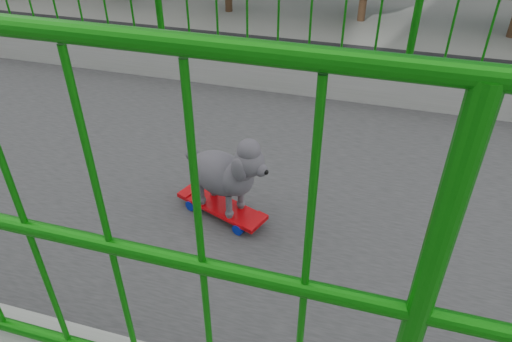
{
  "coord_description": "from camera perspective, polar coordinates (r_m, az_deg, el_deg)",
  "views": [
    {
      "loc": [
        2.14,
        5.85,
        8.69
      ],
      "look_at": [
        -0.23,
        5.16,
        6.97
      ],
      "focal_mm": 33.25,
      "sensor_mm": 36.0,
      "label": 1
    }
  ],
  "objects": [
    {
      "name": "car_1",
      "position": [
        14.11,
        1.85,
        0.89
      ],
      "size": [
        1.63,
        4.66,
        1.54
      ],
      "primitive_type": "imported",
      "color": "#97989C",
      "rests_on": "ground"
    },
    {
      "name": "skateboard",
      "position": [
        2.59,
        -4.16,
        -4.4
      ],
      "size": [
        0.32,
        0.54,
        0.07
      ],
      "rotation": [
        0.0,
        0.0,
        -0.35
      ],
      "color": "red",
      "rests_on": "footbridge"
    },
    {
      "name": "road",
      "position": [
        18.4,
        -4.38,
        6.8
      ],
      "size": [
        18.0,
        90.0,
        0.02
      ],
      "primitive_type": "cube",
      "color": "black",
      "rests_on": "ground"
    },
    {
      "name": "car_3",
      "position": [
        20.91,
        -6.89,
        12.44
      ],
      "size": [
        2.06,
        5.06,
        1.47
      ],
      "primitive_type": "imported",
      "rotation": [
        0.0,
        0.0,
        3.14
      ],
      "color": "red",
      "rests_on": "ground"
    },
    {
      "name": "poodle",
      "position": [
        2.42,
        -3.9,
        -0.06
      ],
      "size": [
        0.32,
        0.5,
        0.44
      ],
      "rotation": [
        0.0,
        0.0,
        -0.35
      ],
      "color": "#333035",
      "rests_on": "skateboard"
    }
  ]
}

